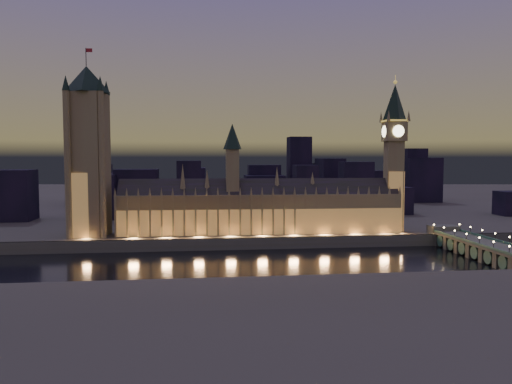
{
  "coord_description": "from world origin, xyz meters",
  "views": [
    {
      "loc": [
        -35.0,
        -291.33,
        62.38
      ],
      "look_at": [
        5.0,
        55.0,
        38.0
      ],
      "focal_mm": 35.0,
      "sensor_mm": 36.0,
      "label": 1
    }
  ],
  "objects": [
    {
      "name": "victoria_tower",
      "position": [
        -110.0,
        61.93,
        71.67
      ],
      "size": [
        31.68,
        31.68,
        128.05
      ],
      "color": "#8F714B",
      "rests_on": "north_bank"
    },
    {
      "name": "westminster_bridge",
      "position": [
        138.93,
        -3.44,
        5.98
      ],
      "size": [
        19.92,
        113.0,
        15.9
      ],
      "color": "#575643",
      "rests_on": "ground"
    },
    {
      "name": "north_bank",
      "position": [
        0.0,
        520.0,
        4.0
      ],
      "size": [
        2000.0,
        960.0,
        8.0
      ],
      "primitive_type": "cube",
      "color": "#3E3D2E",
      "rests_on": "ground"
    },
    {
      "name": "palace_of_westminster",
      "position": [
        8.06,
        61.74,
        26.37
      ],
      "size": [
        202.0,
        25.58,
        78.0
      ],
      "color": "#8F714B",
      "rests_on": "north_bank"
    },
    {
      "name": "city_backdrop",
      "position": [
        32.87,
        246.43,
        31.25
      ],
      "size": [
        478.57,
        215.63,
        79.97
      ],
      "color": "black",
      "rests_on": "north_bank"
    },
    {
      "name": "elizabeth_tower",
      "position": [
        108.0,
        61.93,
        71.62
      ],
      "size": [
        18.0,
        18.0,
        113.95
      ],
      "color": "#8F714B",
      "rests_on": "north_bank"
    },
    {
      "name": "embankment_wall",
      "position": [
        0.0,
        41.0,
        4.0
      ],
      "size": [
        2000.0,
        2.5,
        8.0
      ],
      "primitive_type": "cube",
      "color": "#575643",
      "rests_on": "ground"
    },
    {
      "name": "ground_plane",
      "position": [
        0.0,
        0.0,
        0.0
      ],
      "size": [
        2000.0,
        2000.0,
        0.0
      ],
      "primitive_type": "plane",
      "color": "black",
      "rests_on": "ground"
    }
  ]
}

